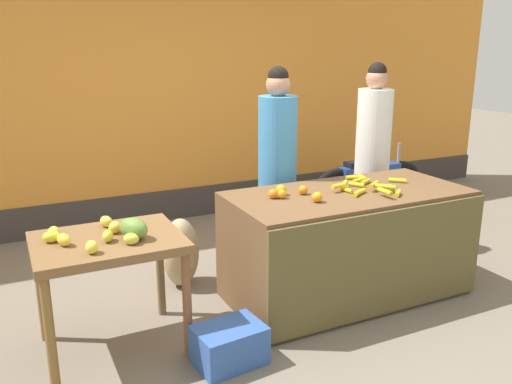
{
  "coord_description": "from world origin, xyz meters",
  "views": [
    {
      "loc": [
        -1.94,
        -3.35,
        2.02
      ],
      "look_at": [
        -0.24,
        0.15,
        0.93
      ],
      "focal_mm": 37.36,
      "sensor_mm": 36.0,
      "label": 1
    }
  ],
  "objects": [
    {
      "name": "fruit_stall_counter",
      "position": [
        0.51,
        -0.01,
        0.44
      ],
      "size": [
        1.93,
        0.94,
        0.88
      ],
      "color": "brown",
      "rests_on": "ground"
    },
    {
      "name": "produce_crate",
      "position": [
        -0.75,
        -0.52,
        0.13
      ],
      "size": [
        0.47,
        0.36,
        0.26
      ],
      "primitive_type": "cube",
      "rotation": [
        0.0,
        0.0,
        0.11
      ],
      "color": "#3359A5",
      "rests_on": "ground"
    },
    {
      "name": "ground_plane",
      "position": [
        0.0,
        0.0,
        0.0
      ],
      "size": [
        24.0,
        24.0,
        0.0
      ],
      "primitive_type": "plane",
      "color": "#756B5B"
    },
    {
      "name": "parked_motorcycle",
      "position": [
        1.93,
        1.56,
        0.4
      ],
      "size": [
        1.6,
        0.18,
        0.88
      ],
      "color": "black",
      "rests_on": "ground"
    },
    {
      "name": "vendor_woman_white_shirt",
      "position": [
        1.35,
        0.79,
        0.94
      ],
      "size": [
        0.34,
        0.34,
        1.85
      ],
      "color": "#33333D",
      "rests_on": "ground"
    },
    {
      "name": "banana_bunch_pile",
      "position": [
        0.7,
        0.01,
        0.91
      ],
      "size": [
        0.76,
        0.68,
        0.07
      ],
      "color": "gold",
      "rests_on": "fruit_stall_counter"
    },
    {
      "name": "orange_pile",
      "position": [
        0.02,
        0.05,
        0.92
      ],
      "size": [
        0.34,
        0.37,
        0.08
      ],
      "color": "orange",
      "rests_on": "fruit_stall_counter"
    },
    {
      "name": "mango_papaya_pile",
      "position": [
        -1.36,
        -0.03,
        0.85
      ],
      "size": [
        0.66,
        0.56,
        0.14
      ],
      "color": "yellow",
      "rests_on": "side_table_wooden"
    },
    {
      "name": "vendor_woman_blue_shirt",
      "position": [
        0.24,
        0.71,
        0.93
      ],
      "size": [
        0.34,
        0.34,
        1.84
      ],
      "color": "#33333D",
      "rests_on": "ground"
    },
    {
      "name": "produce_sack",
      "position": [
        -0.66,
        0.74,
        0.3
      ],
      "size": [
        0.46,
        0.47,
        0.6
      ],
      "primitive_type": "ellipsoid",
      "rotation": [
        0.0,
        0.0,
        0.87
      ],
      "color": "tan",
      "rests_on": "ground"
    },
    {
      "name": "market_wall_back",
      "position": [
        0.0,
        2.63,
        1.7
      ],
      "size": [
        9.13,
        0.23,
        3.46
      ],
      "color": "orange",
      "rests_on": "ground"
    },
    {
      "name": "side_table_wooden",
      "position": [
        -1.39,
        0.0,
        0.69
      ],
      "size": [
        0.95,
        0.73,
        0.8
      ],
      "color": "brown",
      "rests_on": "ground"
    }
  ]
}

